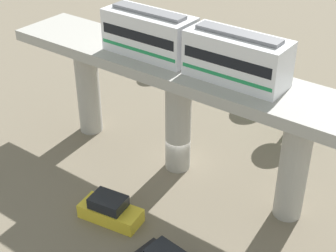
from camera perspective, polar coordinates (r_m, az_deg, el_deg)
ground_plane at (r=39.21m, az=1.09°, el=-4.54°), size 120.00×120.00×0.00m
viaduct at (r=35.82m, az=1.19°, el=3.82°), size 5.20×28.00×8.66m
train at (r=33.76m, az=2.56°, el=9.05°), size 2.64×13.55×3.24m
parked_car_yellow at (r=34.27m, az=-6.53°, el=-9.38°), size 2.44×4.43×1.76m
tree_near_viaduct at (r=53.49m, az=-0.20°, el=9.28°), size 2.58×2.58×4.20m
tree_mid_lot at (r=42.42m, az=13.64°, el=3.07°), size 2.71×2.71×4.90m
tree_far_corner at (r=47.97m, az=10.81°, el=6.55°), size 2.96×2.96×4.81m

